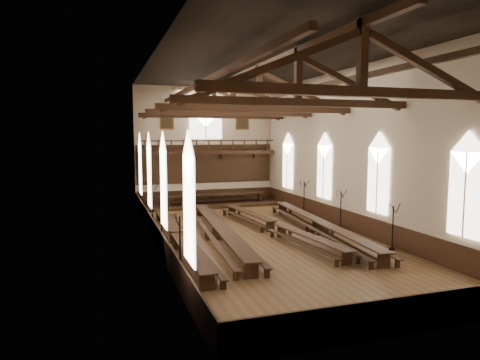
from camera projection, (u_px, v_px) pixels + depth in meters
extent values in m
plane|color=brown|center=(259.00, 236.00, 25.01)|extent=(26.00, 26.00, 0.00)
plane|color=#BCA78E|center=(206.00, 146.00, 36.77)|extent=(12.00, 0.00, 12.00)
plane|color=#BCA78E|center=(420.00, 167.00, 12.20)|extent=(12.00, 0.00, 12.00)
plane|color=#BCA78E|center=(153.00, 152.00, 22.63)|extent=(0.00, 26.00, 26.00)
plane|color=#BCA78E|center=(350.00, 150.00, 26.35)|extent=(0.00, 26.00, 26.00)
plane|color=black|center=(259.00, 62.00, 23.97)|extent=(26.00, 26.00, 0.00)
cube|color=#351B0F|center=(206.00, 196.00, 37.20)|extent=(11.90, 0.08, 1.20)
cube|color=#351B0F|center=(412.00, 314.00, 12.70)|extent=(11.90, 0.08, 1.20)
cube|color=#351B0F|center=(156.00, 234.00, 23.10)|extent=(0.08, 25.90, 1.20)
cube|color=#351B0F|center=(348.00, 220.00, 26.80)|extent=(0.08, 25.90, 1.20)
cube|color=white|center=(189.00, 210.00, 14.32)|extent=(0.05, 1.80, 3.60)
cube|color=white|center=(188.00, 157.00, 14.13)|extent=(0.05, 1.80, 1.80)
cylinder|color=#BCA78E|center=(190.00, 210.00, 14.33)|extent=(0.08, 0.08, 3.60)
cube|color=white|center=(164.00, 189.00, 19.99)|extent=(0.05, 1.80, 3.60)
cube|color=white|center=(163.00, 150.00, 19.80)|extent=(0.05, 1.80, 1.80)
cylinder|color=#BCA78E|center=(164.00, 189.00, 20.00)|extent=(0.08, 0.08, 3.60)
cube|color=white|center=(149.00, 177.00, 25.66)|extent=(0.05, 1.80, 3.60)
cube|color=white|center=(149.00, 147.00, 25.47)|extent=(0.05, 1.80, 1.80)
cylinder|color=#BCA78E|center=(150.00, 177.00, 25.67)|extent=(0.08, 0.08, 3.60)
cube|color=white|center=(140.00, 169.00, 31.33)|extent=(0.05, 1.80, 3.60)
cube|color=white|center=(140.00, 145.00, 31.14)|extent=(0.05, 1.80, 1.80)
cylinder|color=#BCA78E|center=(141.00, 169.00, 31.34)|extent=(0.08, 0.08, 3.60)
cube|color=white|center=(465.00, 195.00, 17.98)|extent=(0.05, 1.80, 3.60)
cube|color=white|center=(468.00, 152.00, 17.79)|extent=(0.05, 1.80, 1.80)
cylinder|color=#BCA78E|center=(465.00, 195.00, 17.97)|extent=(0.08, 0.08, 3.60)
cube|color=white|center=(378.00, 181.00, 23.65)|extent=(0.05, 1.80, 3.60)
cube|color=white|center=(379.00, 148.00, 23.46)|extent=(0.05, 1.80, 1.80)
cylinder|color=#BCA78E|center=(377.00, 181.00, 23.64)|extent=(0.08, 0.08, 3.60)
cube|color=white|center=(324.00, 172.00, 29.32)|extent=(0.05, 1.80, 3.60)
cube|color=white|center=(324.00, 146.00, 29.13)|extent=(0.05, 1.80, 1.80)
cylinder|color=#BCA78E|center=(323.00, 172.00, 29.31)|extent=(0.08, 0.08, 3.60)
cube|color=white|center=(287.00, 166.00, 34.99)|extent=(0.05, 1.80, 3.60)
cube|color=white|center=(288.00, 144.00, 34.80)|extent=(0.05, 1.80, 1.80)
cylinder|color=#BCA78E|center=(287.00, 166.00, 34.98)|extent=(0.08, 0.08, 3.60)
cube|color=white|center=(206.00, 125.00, 36.49)|extent=(2.80, 0.05, 2.40)
cube|color=white|center=(206.00, 110.00, 36.37)|extent=(2.80, 0.05, 2.80)
cylinder|color=#BCA78E|center=(206.00, 125.00, 36.45)|extent=(0.10, 0.10, 2.40)
cube|color=#321910|center=(207.00, 153.00, 36.22)|extent=(11.80, 1.20, 0.20)
cube|color=#351B0F|center=(206.00, 164.00, 36.88)|extent=(11.80, 0.10, 3.30)
cube|color=#321910|center=(209.00, 141.00, 35.60)|extent=(11.60, 0.12, 0.10)
cube|color=#321910|center=(209.00, 151.00, 35.70)|extent=(11.60, 0.12, 0.10)
cube|color=#321910|center=(153.00, 157.00, 35.23)|extent=(0.35, 0.40, 0.50)
cube|color=#321910|center=(189.00, 156.00, 36.16)|extent=(0.35, 0.40, 0.50)
cube|color=#321910|center=(223.00, 155.00, 37.09)|extent=(0.35, 0.40, 0.50)
cube|color=#321910|center=(256.00, 155.00, 38.02)|extent=(0.35, 0.40, 0.50)
cube|color=brown|center=(167.00, 121.00, 35.45)|extent=(1.15, 0.06, 1.45)
cube|color=black|center=(167.00, 121.00, 35.41)|extent=(0.95, 0.04, 1.25)
cube|color=brown|center=(242.00, 122.00, 37.49)|extent=(1.15, 0.06, 1.45)
cube|color=black|center=(242.00, 121.00, 37.45)|extent=(0.95, 0.04, 1.25)
cube|color=#321910|center=(361.00, 92.00, 14.79)|extent=(11.70, 0.35, 0.35)
cube|color=#321910|center=(363.00, 53.00, 14.65)|extent=(0.30, 0.30, 2.40)
cube|color=#321910|center=(285.00, 61.00, 13.80)|extent=(5.44, 0.26, 2.40)
cube|color=#321910|center=(430.00, 69.00, 15.59)|extent=(5.44, 0.26, 2.40)
cube|color=#321910|center=(298.00, 102.00, 19.51)|extent=(11.70, 0.35, 0.35)
cube|color=#321910|center=(298.00, 73.00, 19.38)|extent=(0.30, 0.30, 2.40)
cube|color=#321910|center=(238.00, 80.00, 18.53)|extent=(5.44, 0.26, 2.40)
cube|color=#321910|center=(353.00, 85.00, 20.31)|extent=(5.44, 0.26, 2.40)
cube|color=#321910|center=(259.00, 109.00, 24.24)|extent=(11.70, 0.35, 0.35)
cube|color=#321910|center=(259.00, 85.00, 24.10)|extent=(0.30, 0.30, 2.40)
cube|color=#321910|center=(210.00, 91.00, 23.25)|extent=(5.44, 0.26, 2.40)
cube|color=#321910|center=(305.00, 94.00, 25.04)|extent=(5.44, 0.26, 2.40)
cube|color=#321910|center=(233.00, 113.00, 28.96)|extent=(11.70, 0.35, 0.35)
cube|color=#321910|center=(233.00, 94.00, 28.83)|extent=(0.30, 0.30, 2.40)
cube|color=#321910|center=(191.00, 98.00, 27.98)|extent=(5.44, 0.26, 2.40)
cube|color=#321910|center=(273.00, 101.00, 29.76)|extent=(5.44, 0.26, 2.40)
cube|color=#321910|center=(214.00, 116.00, 33.69)|extent=(11.70, 0.35, 0.35)
cube|color=#321910|center=(214.00, 99.00, 33.55)|extent=(0.30, 0.30, 2.40)
cube|color=#321910|center=(178.00, 104.00, 32.70)|extent=(5.44, 0.26, 2.40)
cube|color=#321910|center=(249.00, 105.00, 34.49)|extent=(5.44, 0.26, 2.40)
cube|color=#321910|center=(201.00, 83.00, 23.06)|extent=(0.25, 25.70, 0.25)
cube|color=#321910|center=(313.00, 87.00, 25.14)|extent=(0.25, 25.70, 0.25)
cube|color=#321910|center=(259.00, 67.00, 24.00)|extent=(0.30, 25.70, 0.30)
cube|color=#321910|center=(191.00, 251.00, 19.25)|extent=(0.78, 7.14, 0.08)
cube|color=#321910|center=(209.00, 282.00, 16.26)|extent=(0.61, 0.09, 0.68)
cube|color=#321910|center=(179.00, 242.00, 22.33)|extent=(0.61, 0.09, 0.68)
cube|color=#321910|center=(191.00, 261.00, 19.30)|extent=(0.14, 6.32, 0.08)
cube|color=#321910|center=(177.00, 258.00, 19.09)|extent=(0.35, 7.13, 0.06)
cube|color=#321910|center=(192.00, 288.00, 16.04)|extent=(0.23, 0.07, 0.40)
cube|color=#321910|center=(167.00, 245.00, 22.20)|extent=(0.23, 0.07, 0.40)
cube|color=#321910|center=(205.00, 256.00, 19.47)|extent=(0.35, 7.13, 0.06)
cube|color=#321910|center=(225.00, 284.00, 16.42)|extent=(0.23, 0.07, 0.40)
cube|color=#321910|center=(191.00, 244.00, 22.58)|extent=(0.23, 0.07, 0.40)
cube|color=#321910|center=(167.00, 220.00, 26.25)|extent=(0.78, 7.14, 0.08)
cube|color=#321910|center=(176.00, 238.00, 23.25)|extent=(0.61, 0.09, 0.68)
cube|color=#321910|center=(160.00, 217.00, 29.32)|extent=(0.61, 0.09, 0.68)
cube|color=#321910|center=(167.00, 227.00, 26.29)|extent=(0.14, 6.32, 0.08)
cube|color=#321910|center=(156.00, 225.00, 26.09)|extent=(0.35, 7.13, 0.06)
cube|color=#321910|center=(164.00, 241.00, 23.03)|extent=(0.23, 0.07, 0.40)
cube|color=#321910|center=(150.00, 219.00, 29.19)|extent=(0.23, 0.07, 0.40)
cube|color=#321910|center=(177.00, 224.00, 26.47)|extent=(0.35, 7.13, 0.06)
cube|color=#321910|center=(187.00, 240.00, 23.41)|extent=(0.23, 0.07, 0.40)
cube|color=#321910|center=(169.00, 218.00, 29.57)|extent=(0.23, 0.07, 0.40)
cube|color=#321910|center=(239.00, 241.00, 20.93)|extent=(1.34, 7.54, 0.09)
cube|color=#321910|center=(264.00, 269.00, 17.78)|extent=(0.64, 0.14, 0.72)
cube|color=#321910|center=(221.00, 234.00, 24.16)|extent=(0.64, 0.14, 0.72)
cube|color=#321910|center=(239.00, 250.00, 20.98)|extent=(0.61, 6.63, 0.09)
cube|color=#321910|center=(226.00, 248.00, 20.80)|extent=(0.89, 7.50, 0.06)
cube|color=#321910|center=(250.00, 274.00, 17.59)|extent=(0.25, 0.09, 0.42)
cube|color=#321910|center=(209.00, 237.00, 24.07)|extent=(0.25, 0.09, 0.42)
cube|color=#321910|center=(252.00, 246.00, 21.11)|extent=(0.89, 7.50, 0.06)
cube|color=#321910|center=(280.00, 272.00, 17.90)|extent=(0.25, 0.09, 0.42)
cube|color=#321910|center=(232.00, 235.00, 24.38)|extent=(0.25, 0.09, 0.42)
cube|color=#321910|center=(204.00, 214.00, 27.92)|extent=(1.34, 7.54, 0.09)
cube|color=#321910|center=(218.00, 231.00, 24.77)|extent=(0.64, 0.14, 0.72)
cube|color=#321910|center=(194.00, 212.00, 31.15)|extent=(0.64, 0.14, 0.72)
cube|color=#321910|center=(204.00, 222.00, 27.97)|extent=(0.61, 6.63, 0.09)
cube|color=#321910|center=(194.00, 219.00, 27.80)|extent=(0.89, 7.50, 0.06)
cube|color=#321910|center=(207.00, 235.00, 24.58)|extent=(0.25, 0.09, 0.42)
cube|color=#321910|center=(184.00, 214.00, 31.06)|extent=(0.25, 0.09, 0.42)
cube|color=#321910|center=(214.00, 218.00, 28.11)|extent=(0.89, 7.50, 0.06)
cube|color=#321910|center=(229.00, 233.00, 24.89)|extent=(0.25, 0.09, 0.42)
cube|color=#321910|center=(202.00, 213.00, 31.37)|extent=(0.25, 0.09, 0.42)
cube|color=#321910|center=(303.00, 237.00, 22.06)|extent=(1.34, 6.72, 0.08)
cube|color=#321910|center=(333.00, 260.00, 19.25)|extent=(0.57, 0.13, 0.64)
cube|color=#321910|center=(280.00, 231.00, 24.94)|extent=(0.57, 0.13, 0.64)
cube|color=#321910|center=(303.00, 245.00, 22.10)|extent=(0.68, 5.90, 0.08)
cube|color=#321910|center=(293.00, 243.00, 21.85)|extent=(0.94, 6.68, 0.06)
cube|color=#321910|center=(323.00, 264.00, 18.98)|extent=(0.22, 0.09, 0.37)
cube|color=#321910|center=(271.00, 234.00, 24.76)|extent=(0.22, 0.09, 0.37)
cube|color=#321910|center=(313.00, 241.00, 22.33)|extent=(0.94, 6.68, 0.06)
cube|color=#321910|center=(345.00, 261.00, 19.46)|extent=(0.22, 0.09, 0.37)
cube|color=#321910|center=(288.00, 232.00, 25.24)|extent=(0.22, 0.09, 0.37)
cube|color=#321910|center=(254.00, 212.00, 29.05)|extent=(1.34, 6.72, 0.08)
cube|color=#321910|center=(271.00, 226.00, 26.24)|extent=(0.57, 0.13, 0.64)
cube|color=#321910|center=(240.00, 210.00, 31.93)|extent=(0.57, 0.13, 0.64)
cube|color=#321910|center=(254.00, 219.00, 29.10)|extent=(0.68, 5.90, 0.08)
cube|color=#321910|center=(246.00, 217.00, 28.84)|extent=(0.94, 6.68, 0.06)
cube|color=#321910|center=(263.00, 230.00, 25.97)|extent=(0.22, 0.09, 0.37)
cube|color=#321910|center=(233.00, 212.00, 31.75)|extent=(0.22, 0.09, 0.37)
cube|color=#321910|center=(262.00, 216.00, 29.32)|extent=(0.94, 6.68, 0.06)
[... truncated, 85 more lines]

